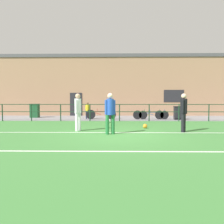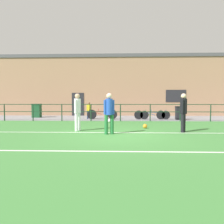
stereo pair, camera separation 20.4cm
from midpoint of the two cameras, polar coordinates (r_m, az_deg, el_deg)
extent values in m
cube|color=#42843D|center=(8.41, 2.03, -6.47)|extent=(60.00, 44.00, 0.04)
cube|color=white|center=(9.17, 1.95, -5.55)|extent=(36.00, 0.11, 0.00)
cube|color=white|center=(5.82, 2.50, -10.54)|extent=(36.00, 0.11, 0.00)
cube|color=gray|center=(16.85, 1.52, -1.61)|extent=(48.00, 5.00, 0.02)
cylinder|color=#193823|center=(16.33, -27.72, -0.11)|extent=(0.07, 0.07, 1.15)
cylinder|color=#193823|center=(15.47, -21.21, -0.13)|extent=(0.07, 0.07, 1.15)
cylinder|color=#193823|center=(14.83, -14.04, -0.14)|extent=(0.07, 0.07, 1.15)
cylinder|color=#193823|center=(14.44, -6.35, -0.15)|extent=(0.07, 0.07, 1.15)
cylinder|color=#193823|center=(14.32, 1.61, -0.16)|extent=(0.07, 0.07, 1.15)
cylinder|color=#193823|center=(14.48, 9.55, -0.16)|extent=(0.07, 0.07, 1.15)
cylinder|color=#193823|center=(14.91, 17.18, -0.17)|extent=(0.07, 0.07, 1.15)
cylinder|color=#193823|center=(15.58, 24.26, -0.17)|extent=(0.07, 0.07, 1.15)
cube|color=#193823|center=(14.30, 1.62, 2.06)|extent=(36.00, 0.04, 0.04)
cube|color=#193823|center=(14.32, 1.61, 0.07)|extent=(36.00, 0.04, 0.04)
cube|color=#A37A5B|center=(20.54, 1.44, 6.62)|extent=(28.00, 2.40, 5.32)
cube|color=#232328|center=(19.64, -9.94, 2.04)|extent=(1.10, 0.04, 2.10)
cube|color=#232328|center=(19.96, 16.00, 4.16)|extent=(1.80, 0.04, 1.10)
cube|color=#4C4C51|center=(20.90, 1.45, 14.32)|extent=(28.00, 2.56, 0.30)
cylinder|color=black|center=(9.71, 17.94, -2.84)|extent=(0.15, 0.15, 0.80)
cylinder|color=black|center=(9.96, 18.24, -2.71)|extent=(0.15, 0.15, 0.80)
cylinder|color=black|center=(9.79, 18.16, 1.49)|extent=(0.30, 0.30, 0.66)
sphere|color=beige|center=(9.79, 18.20, 4.10)|extent=(0.23, 0.23, 0.23)
cylinder|color=black|center=(9.61, 17.94, 1.37)|extent=(0.10, 0.10, 0.59)
cylinder|color=black|center=(9.96, 18.36, 1.41)|extent=(0.10, 0.10, 0.59)
cylinder|color=white|center=(9.69, -10.03, -2.74)|extent=(0.15, 0.15, 0.81)
cylinder|color=white|center=(9.92, -9.41, -2.60)|extent=(0.15, 0.15, 0.81)
cylinder|color=white|center=(9.76, -9.75, 1.63)|extent=(0.30, 0.30, 0.67)
sphere|color=tan|center=(9.76, -9.78, 4.25)|extent=(0.23, 0.23, 0.23)
cylinder|color=white|center=(9.60, -10.21, 1.50)|extent=(0.11, 0.11, 0.60)
cylinder|color=white|center=(9.92, -9.31, 1.55)|extent=(0.11, 0.11, 0.60)
cylinder|color=#237038|center=(8.73, -0.41, -3.35)|extent=(0.15, 0.15, 0.80)
cylinder|color=#237038|center=(8.64, -1.96, -3.42)|extent=(0.15, 0.15, 0.80)
cylinder|color=blue|center=(8.63, -1.19, 1.42)|extent=(0.29, 0.29, 0.66)
sphere|color=beige|center=(8.63, -1.19, 4.35)|extent=(0.23, 0.23, 0.23)
cylinder|color=blue|center=(8.70, -0.08, 1.31)|extent=(0.10, 0.10, 0.59)
cylinder|color=blue|center=(8.57, -2.31, 1.28)|extent=(0.10, 0.10, 0.59)
sphere|color=orange|center=(10.69, 8.34, -3.77)|extent=(0.22, 0.22, 0.22)
sphere|color=white|center=(13.33, -1.34, -2.37)|extent=(0.23, 0.23, 0.23)
cylinder|color=#232D4C|center=(15.95, -6.59, -0.78)|extent=(0.11, 0.11, 0.59)
cylinder|color=#232D4C|center=(15.94, -7.26, -0.79)|extent=(0.11, 0.11, 0.59)
cylinder|color=gold|center=(15.92, -6.94, 1.15)|extent=(0.22, 0.22, 0.49)
sphere|color=brown|center=(15.91, -6.94, 2.34)|extent=(0.17, 0.17, 0.17)
cylinder|color=gold|center=(15.93, -6.46, 1.11)|extent=(0.08, 0.08, 0.44)
cylinder|color=gold|center=(15.92, -7.41, 1.10)|extent=(0.08, 0.08, 0.44)
cylinder|color=black|center=(15.65, 7.97, -0.81)|extent=(0.63, 0.04, 0.63)
cylinder|color=black|center=(15.91, 13.55, -0.80)|extent=(0.63, 0.04, 0.63)
cube|color=#234C99|center=(15.75, 10.79, -0.07)|extent=(1.22, 0.04, 0.04)
cube|color=#234C99|center=(15.69, 9.38, -0.43)|extent=(0.76, 0.03, 0.23)
cylinder|color=#234C99|center=(15.70, 9.81, 0.30)|extent=(0.03, 0.03, 0.20)
cylinder|color=#234C99|center=(15.90, 13.57, 0.18)|extent=(0.03, 0.03, 0.28)
cylinder|color=black|center=(15.60, 6.48, -0.77)|extent=(0.64, 0.04, 0.64)
cylinder|color=black|center=(15.84, 12.27, -0.76)|extent=(0.64, 0.04, 0.64)
cube|color=#1E6633|center=(15.69, 9.40, -0.01)|extent=(1.25, 0.04, 0.04)
cube|color=#1E6633|center=(15.64, 7.94, -0.39)|extent=(0.78, 0.03, 0.23)
cylinder|color=#1E6633|center=(15.64, 8.39, 0.36)|extent=(0.03, 0.03, 0.20)
cylinder|color=#1E6633|center=(15.82, 12.28, 0.25)|extent=(0.03, 0.03, 0.28)
cylinder|color=black|center=(15.65, -6.14, -0.66)|extent=(0.70, 0.04, 0.70)
cylinder|color=black|center=(15.54, -0.58, -0.67)|extent=(0.70, 0.04, 0.70)
cube|color=maroon|center=(15.56, -3.37, 0.17)|extent=(1.18, 0.04, 0.04)
cube|color=maroon|center=(15.60, -4.76, -0.24)|extent=(0.74, 0.03, 0.25)
cylinder|color=maroon|center=(15.58, -4.35, 0.54)|extent=(0.03, 0.03, 0.20)
cylinder|color=maroon|center=(15.52, -0.58, 0.43)|extent=(0.03, 0.03, 0.28)
cube|color=black|center=(15.89, 16.97, -0.38)|extent=(0.53, 0.44, 0.89)
cube|color=black|center=(15.87, 17.00, 1.36)|extent=(0.56, 0.48, 0.08)
cube|color=#194C28|center=(18.25, -20.36, 0.21)|extent=(0.64, 0.54, 1.03)
cube|color=#143D20|center=(18.24, -20.39, 1.95)|extent=(0.68, 0.58, 0.08)
camera|label=1|loc=(0.10, -90.54, -0.03)|focal=34.00mm
camera|label=2|loc=(0.10, 89.46, 0.03)|focal=34.00mm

